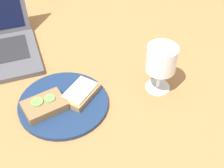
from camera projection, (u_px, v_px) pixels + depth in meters
wooden_table at (105, 104)px, 91.46cm from camera, size 140.00×140.00×3.00cm
plate at (63, 104)px, 88.79cm from camera, size 25.61×25.61×1.27cm
sandwich_with_cheese at (80, 93)px, 89.35cm from camera, size 13.32×12.82×2.53cm
sandwich_with_cucumber at (44, 106)px, 85.69cm from camera, size 12.71×10.17×2.90cm
wine_glass at (162, 61)px, 87.14cm from camera, size 8.72×8.72×15.04cm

